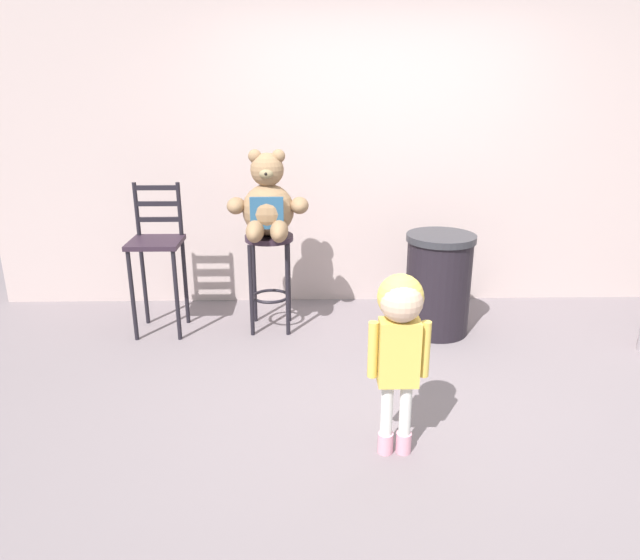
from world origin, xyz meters
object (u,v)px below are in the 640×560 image
Objects in this scene: bar_chair_empty at (157,250)px; teddy_bear at (268,205)px; child_walking at (400,328)px; trash_bin at (438,284)px; bar_stool_with_teddy at (270,263)px.

teddy_bear is at bearing -1.02° from bar_chair_empty.
trash_bin is at bearing -150.22° from child_walking.
bar_stool_with_teddy is 0.97× the size of trash_bin.
trash_bin is 2.15m from bar_chair_empty.
teddy_bear is at bearing -106.29° from child_walking.
bar_stool_with_teddy is 0.78× the size of child_walking.
bar_stool_with_teddy is 0.66× the size of bar_chair_empty.
bar_stool_with_teddy is 1.82m from child_walking.
bar_stool_with_teddy is at bearing -106.69° from child_walking.
child_walking reaches higher than trash_bin.
bar_stool_with_teddy is 1.30m from trash_bin.
bar_chair_empty is (-1.58, 1.64, -0.06)m from child_walking.
child_walking reaches higher than bar_stool_with_teddy.
trash_bin is at bearing -4.38° from bar_stool_with_teddy.
trash_bin is (0.55, 1.55, -0.31)m from child_walking.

